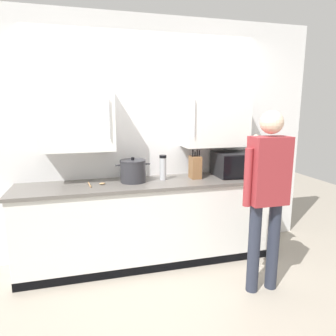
{
  "coord_description": "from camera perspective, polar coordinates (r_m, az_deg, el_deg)",
  "views": [
    {
      "loc": [
        -0.66,
        -2.37,
        1.69
      ],
      "look_at": [
        0.15,
        0.68,
        1.06
      ],
      "focal_mm": 32.31,
      "sensor_mm": 36.0,
      "label": 1
    }
  ],
  "objects": [
    {
      "name": "ground_plane",
      "position": [
        2.99,
        0.65,
        -23.24
      ],
      "size": [
        9.3,
        9.3,
        0.0
      ],
      "primitive_type": "plane",
      "color": "#9E9384"
    },
    {
      "name": "back_wall_tiled",
      "position": [
        3.47,
        -3.89,
        6.32
      ],
      "size": [
        4.02,
        0.44,
        2.68
      ],
      "color": "white",
      "rests_on": "ground_plane"
    },
    {
      "name": "stock_pot",
      "position": [
        3.24,
        -6.62,
        -0.55
      ],
      "size": [
        0.37,
        0.28,
        0.27
      ],
      "color": "#2D2D33",
      "rests_on": "counter_unit"
    },
    {
      "name": "microwave_oven",
      "position": [
        3.6,
        12.77,
        0.73
      ],
      "size": [
        0.54,
        0.42,
        0.27
      ],
      "color": "black",
      "rests_on": "counter_unit"
    },
    {
      "name": "counter_unit",
      "position": [
        3.4,
        -2.69,
        -10.05
      ],
      "size": [
        2.87,
        0.6,
        0.91
      ],
      "color": "white",
      "rests_on": "ground_plane"
    },
    {
      "name": "wooden_spoon",
      "position": [
        3.2,
        -13.34,
        -2.96
      ],
      "size": [
        0.18,
        0.2,
        0.02
      ],
      "color": "tan",
      "rests_on": "counter_unit"
    },
    {
      "name": "knife_block",
      "position": [
        3.4,
        5.14,
        0.19
      ],
      "size": [
        0.11,
        0.15,
        0.33
      ],
      "color": "brown",
      "rests_on": "counter_unit"
    },
    {
      "name": "person_figure",
      "position": [
        2.84,
        18.15,
        -3.43
      ],
      "size": [
        0.44,
        0.63,
        1.67
      ],
      "color": "#282D3D",
      "rests_on": "ground_plane"
    },
    {
      "name": "thermos_flask",
      "position": [
        3.3,
        -0.96,
        0.1
      ],
      "size": [
        0.08,
        0.08,
        0.28
      ],
      "color": "#B7BABF",
      "rests_on": "counter_unit"
    }
  ]
}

